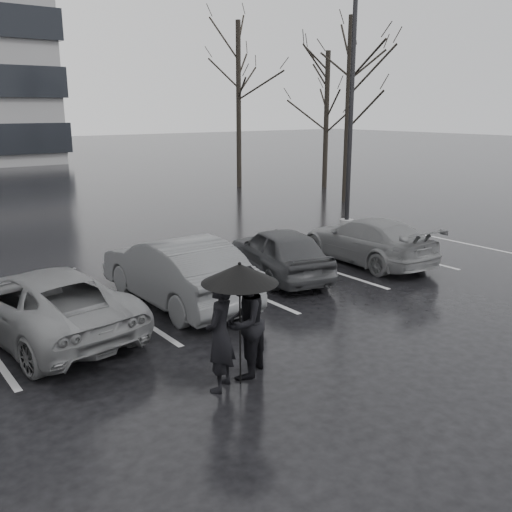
{
  "coord_description": "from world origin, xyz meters",
  "views": [
    {
      "loc": [
        -6.79,
        -8.4,
        4.14
      ],
      "look_at": [
        0.22,
        1.0,
        1.1
      ],
      "focal_mm": 40.0,
      "sensor_mm": 36.0,
      "label": 1
    }
  ],
  "objects_px": {
    "pedestrian_left": "(220,335)",
    "tree_ne": "(326,121)",
    "car_east": "(367,240)",
    "tree_east": "(348,112)",
    "car_west_a": "(176,270)",
    "car_west_b": "(43,302)",
    "tree_north": "(239,106)",
    "pedestrian_right": "(244,322)",
    "car_main": "(279,252)",
    "lamp_post": "(351,107)"
  },
  "relations": [
    {
      "from": "tree_ne",
      "to": "tree_north",
      "type": "relative_size",
      "value": 0.82
    },
    {
      "from": "car_main",
      "to": "car_west_a",
      "type": "relative_size",
      "value": 0.85
    },
    {
      "from": "tree_east",
      "to": "tree_north",
      "type": "height_order",
      "value": "tree_north"
    },
    {
      "from": "car_east",
      "to": "tree_north",
      "type": "bearing_deg",
      "value": -108.63
    },
    {
      "from": "pedestrian_right",
      "to": "lamp_post",
      "type": "bearing_deg",
      "value": -174.96
    },
    {
      "from": "car_west_a",
      "to": "car_east",
      "type": "height_order",
      "value": "car_west_a"
    },
    {
      "from": "car_east",
      "to": "pedestrian_left",
      "type": "height_order",
      "value": "pedestrian_left"
    },
    {
      "from": "car_main",
      "to": "car_west_a",
      "type": "height_order",
      "value": "car_west_a"
    },
    {
      "from": "tree_north",
      "to": "pedestrian_left",
      "type": "bearing_deg",
      "value": -125.76
    },
    {
      "from": "tree_east",
      "to": "tree_ne",
      "type": "relative_size",
      "value": 1.14
    },
    {
      "from": "pedestrian_right",
      "to": "tree_north",
      "type": "height_order",
      "value": "tree_north"
    },
    {
      "from": "car_west_a",
      "to": "tree_east",
      "type": "bearing_deg",
      "value": -149.63
    },
    {
      "from": "pedestrian_right",
      "to": "lamp_post",
      "type": "relative_size",
      "value": 0.2
    },
    {
      "from": "car_main",
      "to": "car_west_b",
      "type": "xyz_separation_m",
      "value": [
        -5.96,
        -0.37,
        -0.01
      ]
    },
    {
      "from": "pedestrian_right",
      "to": "tree_ne",
      "type": "height_order",
      "value": "tree_ne"
    },
    {
      "from": "car_main",
      "to": "pedestrian_right",
      "type": "bearing_deg",
      "value": 59.12
    },
    {
      "from": "tree_north",
      "to": "car_west_b",
      "type": "bearing_deg",
      "value": -135.01
    },
    {
      "from": "car_east",
      "to": "pedestrian_left",
      "type": "distance_m",
      "value": 8.24
    },
    {
      "from": "tree_ne",
      "to": "pedestrian_right",
      "type": "bearing_deg",
      "value": -136.56
    },
    {
      "from": "pedestrian_left",
      "to": "tree_ne",
      "type": "height_order",
      "value": "tree_ne"
    },
    {
      "from": "tree_east",
      "to": "car_east",
      "type": "bearing_deg",
      "value": -132.1
    },
    {
      "from": "lamp_post",
      "to": "tree_north",
      "type": "relative_size",
      "value": 1.08
    },
    {
      "from": "car_east",
      "to": "tree_north",
      "type": "xyz_separation_m",
      "value": [
        6.18,
        14.95,
        3.63
      ]
    },
    {
      "from": "car_west_b",
      "to": "tree_east",
      "type": "xyz_separation_m",
      "value": [
        15.97,
        7.96,
        3.36
      ]
    },
    {
      "from": "pedestrian_right",
      "to": "tree_east",
      "type": "height_order",
      "value": "tree_east"
    },
    {
      "from": "car_main",
      "to": "lamp_post",
      "type": "height_order",
      "value": "lamp_post"
    },
    {
      "from": "car_west_b",
      "to": "pedestrian_left",
      "type": "height_order",
      "value": "pedestrian_left"
    },
    {
      "from": "car_west_a",
      "to": "lamp_post",
      "type": "bearing_deg",
      "value": -157.61
    },
    {
      "from": "pedestrian_left",
      "to": "lamp_post",
      "type": "bearing_deg",
      "value": 179.34
    },
    {
      "from": "car_east",
      "to": "tree_north",
      "type": "height_order",
      "value": "tree_north"
    },
    {
      "from": "tree_ne",
      "to": "tree_north",
      "type": "xyz_separation_m",
      "value": [
        -3.5,
        3.0,
        0.75
      ]
    },
    {
      "from": "car_west_a",
      "to": "car_west_b",
      "type": "xyz_separation_m",
      "value": [
        -2.89,
        -0.13,
        -0.1
      ]
    },
    {
      "from": "car_east",
      "to": "lamp_post",
      "type": "bearing_deg",
      "value": -125.74
    },
    {
      "from": "pedestrian_right",
      "to": "tree_ne",
      "type": "distance_m",
      "value": 22.79
    },
    {
      "from": "pedestrian_left",
      "to": "tree_ne",
      "type": "bearing_deg",
      "value": -174.15
    },
    {
      "from": "tree_north",
      "to": "car_main",
      "type": "bearing_deg",
      "value": -121.69
    },
    {
      "from": "car_main",
      "to": "pedestrian_right",
      "type": "distance_m",
      "value": 5.6
    },
    {
      "from": "car_main",
      "to": "car_west_a",
      "type": "distance_m",
      "value": 3.08
    },
    {
      "from": "car_main",
      "to": "pedestrian_left",
      "type": "xyz_separation_m",
      "value": [
        -4.48,
        -4.14,
        0.23
      ]
    },
    {
      "from": "tree_east",
      "to": "lamp_post",
      "type": "bearing_deg",
      "value": -134.48
    },
    {
      "from": "car_east",
      "to": "pedestrian_right",
      "type": "distance_m",
      "value": 7.67
    },
    {
      "from": "car_west_b",
      "to": "tree_north",
      "type": "distance_m",
      "value": 21.47
    },
    {
      "from": "pedestrian_left",
      "to": "lamp_post",
      "type": "relative_size",
      "value": 0.19
    },
    {
      "from": "tree_ne",
      "to": "car_west_b",
      "type": "bearing_deg",
      "value": -147.07
    },
    {
      "from": "car_west_a",
      "to": "pedestrian_left",
      "type": "bearing_deg",
      "value": 69.54
    },
    {
      "from": "pedestrian_left",
      "to": "lamp_post",
      "type": "distance_m",
      "value": 13.6
    },
    {
      "from": "car_main",
      "to": "tree_east",
      "type": "height_order",
      "value": "tree_east"
    },
    {
      "from": "car_main",
      "to": "tree_north",
      "type": "distance_m",
      "value": 17.52
    },
    {
      "from": "car_west_a",
      "to": "tree_north",
      "type": "distance_m",
      "value": 19.45
    },
    {
      "from": "car_east",
      "to": "tree_east",
      "type": "height_order",
      "value": "tree_east"
    }
  ]
}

